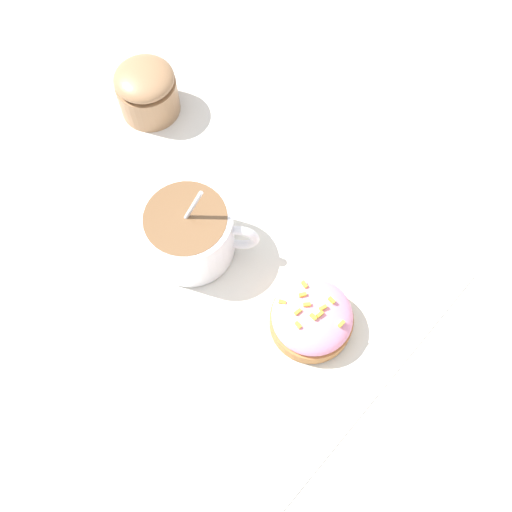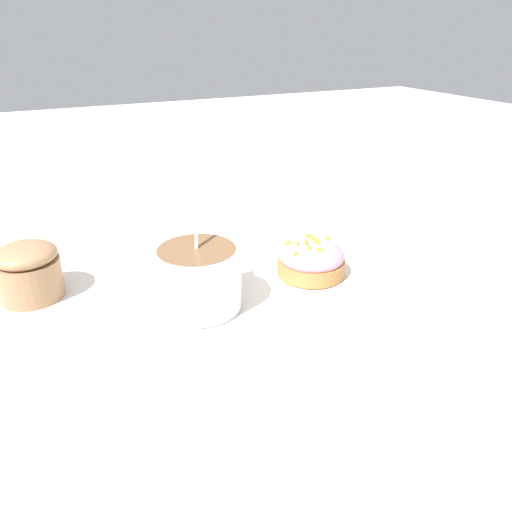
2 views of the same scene
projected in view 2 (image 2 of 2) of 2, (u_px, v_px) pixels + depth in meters
The scene contains 5 objects.
ground_plane at pixel (256, 288), 0.59m from camera, with size 3.00×3.00×0.00m, color silver.
paper_napkin at pixel (256, 287), 0.58m from camera, with size 0.35×0.34×0.00m.
coffee_cup at pixel (199, 275), 0.53m from camera, with size 0.11×0.09×0.10m.
frosted_pastry at pixel (310, 258), 0.61m from camera, with size 0.08×0.08×0.05m.
sugar_bowl at pixel (28, 271), 0.55m from camera, with size 0.07×0.07×0.06m.
Camera 2 is at (-0.22, -0.46, 0.28)m, focal length 35.00 mm.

